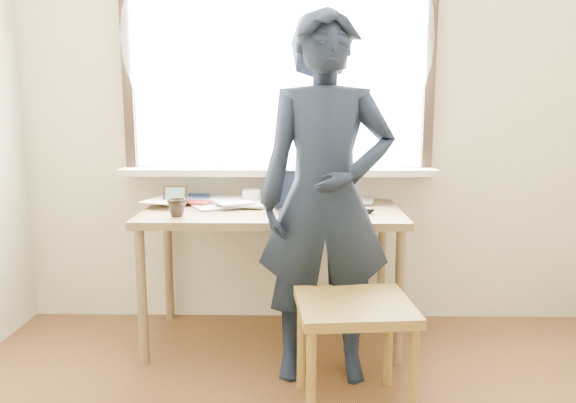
{
  "coord_description": "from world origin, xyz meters",
  "views": [
    {
      "loc": [
        -0.09,
        -1.38,
        1.32
      ],
      "look_at": [
        -0.13,
        0.95,
        0.92
      ],
      "focal_mm": 35.0,
      "sensor_mm": 36.0,
      "label": 1
    }
  ],
  "objects_px": {
    "mug_dark": "(177,208)",
    "person": "(326,200)",
    "desk": "(272,224)",
    "laptop": "(304,202)",
    "mug_white": "(251,197)",
    "work_chair": "(354,319)"
  },
  "relations": [
    {
      "from": "mug_dark",
      "to": "person",
      "type": "distance_m",
      "value": 0.78
    },
    {
      "from": "desk",
      "to": "laptop",
      "type": "distance_m",
      "value": 0.22
    },
    {
      "from": "mug_white",
      "to": "work_chair",
      "type": "relative_size",
      "value": 0.21
    },
    {
      "from": "mug_white",
      "to": "person",
      "type": "bearing_deg",
      "value": -54.69
    },
    {
      "from": "laptop",
      "to": "work_chair",
      "type": "distance_m",
      "value": 0.82
    },
    {
      "from": "mug_white",
      "to": "mug_dark",
      "type": "height_order",
      "value": "mug_dark"
    },
    {
      "from": "laptop",
      "to": "mug_dark",
      "type": "xyz_separation_m",
      "value": [
        -0.66,
        -0.16,
        -0.0
      ]
    },
    {
      "from": "mug_white",
      "to": "person",
      "type": "height_order",
      "value": "person"
    },
    {
      "from": "laptop",
      "to": "mug_dark",
      "type": "height_order",
      "value": "laptop"
    },
    {
      "from": "work_chair",
      "to": "desk",
      "type": "bearing_deg",
      "value": 117.71
    },
    {
      "from": "laptop",
      "to": "desk",
      "type": "bearing_deg",
      "value": 168.3
    },
    {
      "from": "mug_white",
      "to": "work_chair",
      "type": "bearing_deg",
      "value": -60.32
    },
    {
      "from": "mug_white",
      "to": "person",
      "type": "relative_size",
      "value": 0.06
    },
    {
      "from": "laptop",
      "to": "mug_dark",
      "type": "distance_m",
      "value": 0.67
    },
    {
      "from": "mug_dark",
      "to": "person",
      "type": "xyz_separation_m",
      "value": [
        0.75,
        -0.2,
        0.08
      ]
    },
    {
      "from": "laptop",
      "to": "mug_white",
      "type": "distance_m",
      "value": 0.36
    },
    {
      "from": "laptop",
      "to": "person",
      "type": "height_order",
      "value": "person"
    },
    {
      "from": "mug_white",
      "to": "mug_dark",
      "type": "relative_size",
      "value": 1.11
    },
    {
      "from": "mug_dark",
      "to": "work_chair",
      "type": "xyz_separation_m",
      "value": [
        0.86,
        -0.53,
        -0.38
      ]
    },
    {
      "from": "person",
      "to": "work_chair",
      "type": "bearing_deg",
      "value": -71.89
    },
    {
      "from": "mug_dark",
      "to": "person",
      "type": "bearing_deg",
      "value": -15.08
    },
    {
      "from": "mug_white",
      "to": "mug_dark",
      "type": "xyz_separation_m",
      "value": [
        -0.35,
        -0.36,
        0.0
      ]
    }
  ]
}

